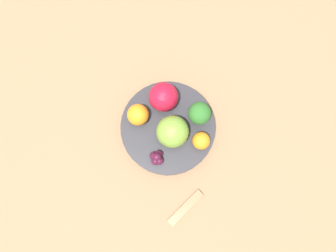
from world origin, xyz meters
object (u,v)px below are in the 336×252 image
at_px(orange_front, 138,115).
at_px(spoon, 185,208).
at_px(apple_red, 173,132).
at_px(bowl, 168,128).
at_px(grape_cluster, 157,158).
at_px(apple_green, 164,97).
at_px(broccoli, 199,114).
at_px(orange_back, 201,141).

bearing_deg(orange_front, spoon, -26.64).
relative_size(apple_red, orange_front, 1.46).
distance_m(bowl, grape_cluster, 0.07).
bearing_deg(bowl, grape_cluster, -73.24).
bearing_deg(apple_red, grape_cluster, -86.51).
relative_size(apple_red, grape_cluster, 2.04).
height_order(apple_red, apple_green, apple_red).
bearing_deg(spoon, bowl, 138.14).
height_order(bowl, apple_green, apple_green).
distance_m(broccoli, grape_cluster, 0.12).
distance_m(orange_front, grape_cluster, 0.09).
height_order(apple_green, orange_back, apple_green).
bearing_deg(broccoli, grape_cluster, -98.96).
bearing_deg(broccoli, orange_back, -49.97).
height_order(orange_back, spoon, orange_back).
bearing_deg(orange_front, orange_back, 13.43).
bearing_deg(orange_back, broccoli, 130.03).
distance_m(apple_red, orange_front, 0.08).
bearing_deg(bowl, orange_front, -163.20).
bearing_deg(grape_cluster, apple_green, 119.51).
bearing_deg(orange_front, broccoli, 35.63).
height_order(broccoli, orange_back, broccoli).
xyz_separation_m(bowl, apple_red, (0.02, -0.01, 0.05)).
bearing_deg(orange_back, spoon, -67.01).
xyz_separation_m(broccoli, apple_red, (-0.02, -0.06, -0.00)).
bearing_deg(apple_red, orange_back, 20.34).
relative_size(orange_back, spoon, 0.39).
bearing_deg(apple_red, bowl, 155.66).
relative_size(bowl, grape_cluster, 6.24).
bearing_deg(orange_front, bowl, 16.80).
xyz_separation_m(apple_green, orange_front, (-0.02, -0.06, -0.01)).
relative_size(orange_front, spoon, 0.48).
distance_m(broccoli, spoon, 0.19).
relative_size(bowl, broccoli, 3.29).
distance_m(orange_front, orange_back, 0.13).
distance_m(apple_green, spoon, 0.23).
relative_size(bowl, apple_red, 3.06).
bearing_deg(bowl, broccoli, 54.02).
height_order(orange_front, spoon, orange_front).
bearing_deg(bowl, spoon, -41.86).
height_order(bowl, orange_front, orange_front).
relative_size(bowl, orange_back, 5.48).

